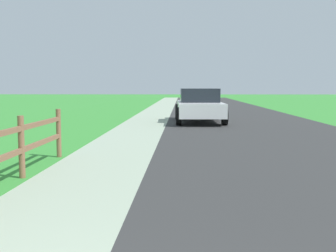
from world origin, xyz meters
TOP-DOWN VIEW (x-y plane):
  - ground_plane at (0.00, 25.00)m, footprint 120.00×120.00m
  - road_asphalt at (3.50, 27.00)m, footprint 7.00×66.00m
  - curb_concrete at (-3.00, 27.00)m, footprint 6.00×66.00m
  - grass_verge at (-4.50, 27.00)m, footprint 5.00×66.00m
  - parked_suv_white at (1.47, 17.85)m, footprint 2.27×5.03m

SIDE VIEW (x-z plane):
  - ground_plane at x=0.00m, z-range 0.00..0.00m
  - road_asphalt at x=3.50m, z-range 0.00..0.01m
  - curb_concrete at x=-3.00m, z-range 0.00..0.01m
  - grass_verge at x=-4.50m, z-range 0.00..0.01m
  - parked_suv_white at x=1.47m, z-range 0.01..1.55m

